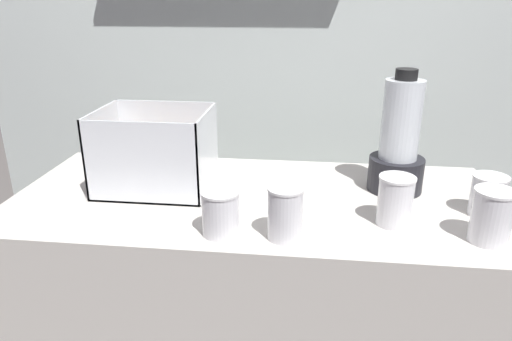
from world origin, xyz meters
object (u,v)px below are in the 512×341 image
at_px(juice_cup_carrot_far_left, 221,215).
at_px(juice_cup_mango_left, 285,216).
at_px(blender_pitcher, 399,145).
at_px(carrot_display_bin, 159,164).
at_px(juice_cup_pomegranate_right, 491,220).
at_px(juice_cup_mango_far_right, 487,198).
at_px(juice_cup_pomegranate_middle, 395,204).

height_order(juice_cup_carrot_far_left, juice_cup_mango_left, juice_cup_mango_left).
bearing_deg(blender_pitcher, carrot_display_bin, -175.27).
relative_size(juice_cup_pomegranate_right, juice_cup_mango_far_right, 1.19).
height_order(juice_cup_carrot_far_left, juice_cup_mango_far_right, juice_cup_carrot_far_left).
bearing_deg(juice_cup_mango_far_right, juice_cup_mango_left, -160.11).
bearing_deg(juice_cup_mango_far_right, juice_cup_carrot_far_left, -164.69).
bearing_deg(blender_pitcher, juice_cup_mango_left, -132.46).
bearing_deg(juice_cup_mango_left, juice_cup_pomegranate_right, 4.77).
bearing_deg(juice_cup_pomegranate_middle, juice_cup_mango_far_right, 18.18).
relative_size(carrot_display_bin, juice_cup_mango_far_right, 2.94).
bearing_deg(juice_cup_carrot_far_left, juice_cup_mango_far_right, 15.31).
bearing_deg(juice_cup_pomegranate_right, juice_cup_pomegranate_middle, 162.45).
xyz_separation_m(juice_cup_carrot_far_left, juice_cup_pomegranate_middle, (0.42, 0.10, 0.01)).
xyz_separation_m(carrot_display_bin, juice_cup_pomegranate_middle, (0.66, -0.17, -0.02)).
distance_m(blender_pitcher, juice_cup_mango_left, 0.46).
bearing_deg(juice_cup_pomegranate_right, juice_cup_mango_left, -175.23).
bearing_deg(juice_cup_pomegranate_middle, carrot_display_bin, 165.56).
bearing_deg(juice_cup_mango_left, juice_cup_mango_far_right, 19.89).
distance_m(carrot_display_bin, juice_cup_carrot_far_left, 0.36).
distance_m(carrot_display_bin, juice_cup_mango_left, 0.48).
relative_size(juice_cup_carrot_far_left, juice_cup_pomegranate_right, 0.86).
distance_m(juice_cup_carrot_far_left, juice_cup_pomegranate_middle, 0.44).
bearing_deg(carrot_display_bin, juice_cup_pomegranate_right, -15.19).
bearing_deg(juice_cup_carrot_far_left, juice_cup_mango_left, -1.18).
distance_m(carrot_display_bin, blender_pitcher, 0.71).
distance_m(blender_pitcher, juice_cup_pomegranate_right, 0.35).
bearing_deg(juice_cup_pomegranate_right, juice_cup_mango_far_right, 74.37).
bearing_deg(carrot_display_bin, juice_cup_pomegranate_middle, -14.44).
height_order(carrot_display_bin, juice_cup_pomegranate_right, carrot_display_bin).
distance_m(juice_cup_mango_left, juice_cup_pomegranate_right, 0.48).
xyz_separation_m(juice_cup_carrot_far_left, juice_cup_pomegranate_right, (0.63, 0.04, 0.01)).
relative_size(blender_pitcher, juice_cup_mango_left, 2.74).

